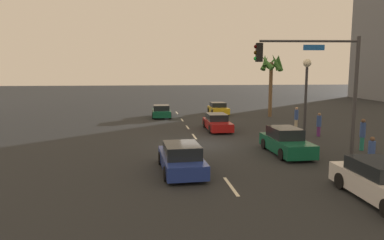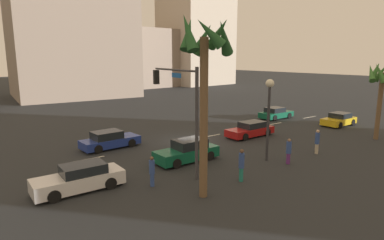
% 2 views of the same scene
% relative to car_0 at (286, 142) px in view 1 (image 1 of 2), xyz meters
% --- Properties ---
extents(ground_plane, '(220.00, 220.00, 0.00)m').
position_rel_car_0_xyz_m(ground_plane, '(-3.18, -4.47, -0.68)').
color(ground_plane, '#232628').
extents(lane_stripe_0, '(2.47, 0.14, 0.01)m').
position_rel_car_0_xyz_m(lane_stripe_0, '(-21.18, -4.47, -0.67)').
color(lane_stripe_0, silver).
rests_on(lane_stripe_0, ground_plane).
extents(lane_stripe_1, '(1.85, 0.14, 0.01)m').
position_rel_car_0_xyz_m(lane_stripe_1, '(-14.95, -4.47, -0.67)').
color(lane_stripe_1, silver).
rests_on(lane_stripe_1, ground_plane).
extents(lane_stripe_2, '(1.95, 0.14, 0.01)m').
position_rel_car_0_xyz_m(lane_stripe_2, '(-10.26, -4.47, -0.67)').
color(lane_stripe_2, silver).
rests_on(lane_stripe_2, ground_plane).
extents(lane_stripe_3, '(2.14, 0.14, 0.01)m').
position_rel_car_0_xyz_m(lane_stripe_3, '(-5.94, -4.47, -0.67)').
color(lane_stripe_3, silver).
rests_on(lane_stripe_3, ground_plane).
extents(lane_stripe_4, '(2.37, 0.14, 0.01)m').
position_rel_car_0_xyz_m(lane_stripe_4, '(5.26, -4.47, -0.67)').
color(lane_stripe_4, silver).
rests_on(lane_stripe_4, ground_plane).
extents(car_0, '(4.47, 1.83, 1.48)m').
position_rel_car_0_xyz_m(car_0, '(0.00, 0.00, 0.00)').
color(car_0, '#0F5138').
rests_on(car_0, ground_plane).
extents(car_1, '(4.64, 1.85, 1.31)m').
position_rel_car_0_xyz_m(car_1, '(-8.65, -2.25, -0.07)').
color(car_1, maroon).
rests_on(car_1, ground_plane).
extents(car_2, '(4.56, 2.05, 1.36)m').
position_rel_car_0_xyz_m(car_2, '(2.88, -6.26, -0.05)').
color(car_2, navy).
rests_on(car_2, ground_plane).
extents(car_3, '(3.99, 1.94, 1.30)m').
position_rel_car_0_xyz_m(car_3, '(-19.41, 0.04, -0.07)').
color(car_3, gold).
rests_on(car_3, ground_plane).
extents(car_4, '(4.11, 1.99, 1.29)m').
position_rel_car_0_xyz_m(car_4, '(-17.34, -6.40, -0.08)').
color(car_4, '#0F5138').
rests_on(car_4, ground_plane).
extents(car_5, '(4.67, 1.89, 1.40)m').
position_rel_car_0_xyz_m(car_5, '(7.49, 0.55, -0.02)').
color(car_5, silver).
rests_on(car_5, ground_plane).
extents(traffic_signal, '(0.78, 5.48, 6.44)m').
position_rel_car_0_xyz_m(traffic_signal, '(1.41, 1.24, 3.71)').
color(traffic_signal, '#38383D').
rests_on(traffic_signal, ground_plane).
extents(streetlamp, '(0.56, 0.56, 5.54)m').
position_rel_car_0_xyz_m(streetlamp, '(-4.40, 3.17, 3.26)').
color(streetlamp, '#2D2D33').
rests_on(streetlamp, ground_plane).
extents(pedestrian_0, '(0.42, 0.42, 1.69)m').
position_rel_car_0_xyz_m(pedestrian_0, '(4.16, 2.39, 0.22)').
color(pedestrian_0, '#2D478C').
rests_on(pedestrian_0, ground_plane).
extents(pedestrian_1, '(0.43, 0.43, 1.72)m').
position_rel_car_0_xyz_m(pedestrian_1, '(-4.95, 4.53, 0.23)').
color(pedestrian_1, '#59266B').
rests_on(pedestrian_1, ground_plane).
extents(pedestrian_2, '(0.38, 0.38, 1.90)m').
position_rel_car_0_xyz_m(pedestrian_2, '(-0.23, 4.83, 0.34)').
color(pedestrian_2, '#1E7266').
rests_on(pedestrian_2, ground_plane).
extents(pedestrian_3, '(0.45, 0.45, 1.80)m').
position_rel_car_0_xyz_m(pedestrian_3, '(-8.49, 4.38, 0.28)').
color(pedestrian_3, '#B2A58C').
rests_on(pedestrian_3, ground_plane).
extents(palm_tree_0, '(2.61, 2.69, 6.60)m').
position_rel_car_0_xyz_m(palm_tree_0, '(-16.39, 4.99, 4.48)').
color(palm_tree_0, brown).
rests_on(palm_tree_0, ground_plane).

